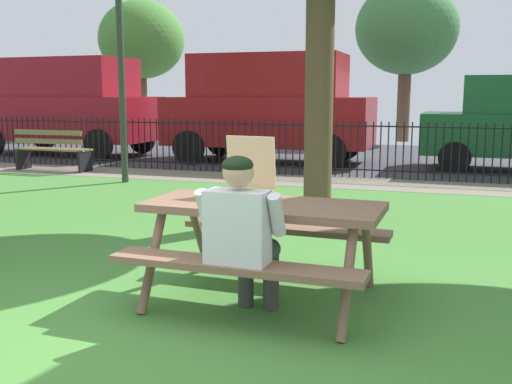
{
  "coord_description": "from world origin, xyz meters",
  "views": [
    {
      "loc": [
        1.87,
        -2.95,
        1.6
      ],
      "look_at": [
        0.35,
        1.84,
        0.75
      ],
      "focal_mm": 41.35,
      "sensor_mm": 36.0,
      "label": 1
    }
  ],
  "objects_px": {
    "adult_at_table": "(243,232)",
    "far_tree_left": "(142,40)",
    "picnic_table_foreground": "(263,225)",
    "park_bench_left": "(53,151)",
    "parked_car_left": "(269,106)",
    "pizza_box_open": "(242,187)",
    "far_tree_midleft": "(407,29)",
    "parked_car_far_left": "(67,104)",
    "lamp_post_walkway": "(120,24)"
  },
  "relations": [
    {
      "from": "adult_at_table",
      "to": "far_tree_left",
      "type": "relative_size",
      "value": 0.24
    },
    {
      "from": "picnic_table_foreground",
      "to": "park_bench_left",
      "type": "xyz_separation_m",
      "value": [
        -6.4,
        6.09,
        -0.18
      ]
    },
    {
      "from": "park_bench_left",
      "to": "parked_car_left",
      "type": "distance_m",
      "value": 4.85
    },
    {
      "from": "picnic_table_foreground",
      "to": "park_bench_left",
      "type": "height_order",
      "value": "park_bench_left"
    },
    {
      "from": "parked_car_left",
      "to": "pizza_box_open",
      "type": "bearing_deg",
      "value": -75.02
    },
    {
      "from": "adult_at_table",
      "to": "parked_car_left",
      "type": "xyz_separation_m",
      "value": [
        -2.57,
        9.42,
        0.65
      ]
    },
    {
      "from": "picnic_table_foreground",
      "to": "far_tree_midleft",
      "type": "relative_size",
      "value": 0.36
    },
    {
      "from": "picnic_table_foreground",
      "to": "pizza_box_open",
      "type": "bearing_deg",
      "value": 145.15
    },
    {
      "from": "adult_at_table",
      "to": "parked_car_far_left",
      "type": "bearing_deg",
      "value": 130.36
    },
    {
      "from": "pizza_box_open",
      "to": "park_bench_left",
      "type": "relative_size",
      "value": 0.32
    },
    {
      "from": "picnic_table_foreground",
      "to": "parked_car_left",
      "type": "height_order",
      "value": "parked_car_left"
    },
    {
      "from": "picnic_table_foreground",
      "to": "lamp_post_walkway",
      "type": "relative_size",
      "value": 0.4
    },
    {
      "from": "parked_car_far_left",
      "to": "far_tree_left",
      "type": "height_order",
      "value": "far_tree_left"
    },
    {
      "from": "parked_car_far_left",
      "to": "park_bench_left",
      "type": "bearing_deg",
      "value": -60.56
    },
    {
      "from": "parked_car_left",
      "to": "adult_at_table",
      "type": "bearing_deg",
      "value": -74.73
    },
    {
      "from": "far_tree_midleft",
      "to": "park_bench_left",
      "type": "bearing_deg",
      "value": -122.84
    },
    {
      "from": "picnic_table_foreground",
      "to": "far_tree_left",
      "type": "relative_size",
      "value": 0.37
    },
    {
      "from": "lamp_post_walkway",
      "to": "far_tree_midleft",
      "type": "xyz_separation_m",
      "value": [
        4.17,
        10.86,
        0.86
      ]
    },
    {
      "from": "picnic_table_foreground",
      "to": "pizza_box_open",
      "type": "relative_size",
      "value": 3.57
    },
    {
      "from": "pizza_box_open",
      "to": "lamp_post_walkway",
      "type": "bearing_deg",
      "value": 128.43
    },
    {
      "from": "lamp_post_walkway",
      "to": "far_tree_left",
      "type": "distance_m",
      "value": 12.17
    },
    {
      "from": "lamp_post_walkway",
      "to": "parked_car_far_left",
      "type": "height_order",
      "value": "lamp_post_walkway"
    },
    {
      "from": "adult_at_table",
      "to": "lamp_post_walkway",
      "type": "height_order",
      "value": "lamp_post_walkway"
    },
    {
      "from": "pizza_box_open",
      "to": "parked_car_left",
      "type": "relative_size",
      "value": 0.11
    },
    {
      "from": "pizza_box_open",
      "to": "adult_at_table",
      "type": "distance_m",
      "value": 0.72
    },
    {
      "from": "adult_at_table",
      "to": "picnic_table_foreground",
      "type": "bearing_deg",
      "value": 90.69
    },
    {
      "from": "pizza_box_open",
      "to": "picnic_table_foreground",
      "type": "bearing_deg",
      "value": -34.85
    },
    {
      "from": "picnic_table_foreground",
      "to": "lamp_post_walkway",
      "type": "xyz_separation_m",
      "value": [
        -4.17,
        5.14,
        2.17
      ]
    },
    {
      "from": "pizza_box_open",
      "to": "parked_car_left",
      "type": "bearing_deg",
      "value": 104.98
    },
    {
      "from": "picnic_table_foreground",
      "to": "lamp_post_walkway",
      "type": "distance_m",
      "value": 6.97
    },
    {
      "from": "pizza_box_open",
      "to": "parked_car_left",
      "type": "xyz_separation_m",
      "value": [
        -2.35,
        8.77,
        0.44
      ]
    },
    {
      "from": "park_bench_left",
      "to": "far_tree_left",
      "type": "bearing_deg",
      "value": 107.86
    },
    {
      "from": "pizza_box_open",
      "to": "far_tree_midleft",
      "type": "distance_m",
      "value": 16.09
    },
    {
      "from": "lamp_post_walkway",
      "to": "far_tree_left",
      "type": "xyz_separation_m",
      "value": [
        -5.42,
        10.86,
        0.77
      ]
    },
    {
      "from": "picnic_table_foreground",
      "to": "parked_car_left",
      "type": "relative_size",
      "value": 0.39
    },
    {
      "from": "park_bench_left",
      "to": "parked_car_left",
      "type": "relative_size",
      "value": 0.34
    },
    {
      "from": "pizza_box_open",
      "to": "far_tree_midleft",
      "type": "xyz_separation_m",
      "value": [
        0.21,
        15.85,
        2.77
      ]
    },
    {
      "from": "park_bench_left",
      "to": "parked_car_far_left",
      "type": "xyz_separation_m",
      "value": [
        -1.6,
        2.83,
        0.89
      ]
    },
    {
      "from": "far_tree_midleft",
      "to": "lamp_post_walkway",
      "type": "bearing_deg",
      "value": -110.98
    },
    {
      "from": "picnic_table_foreground",
      "to": "far_tree_left",
      "type": "bearing_deg",
      "value": 120.96
    },
    {
      "from": "far_tree_left",
      "to": "far_tree_midleft",
      "type": "distance_m",
      "value": 9.59
    },
    {
      "from": "parked_car_left",
      "to": "far_tree_left",
      "type": "bearing_deg",
      "value": 134.81
    },
    {
      "from": "lamp_post_walkway",
      "to": "far_tree_left",
      "type": "height_order",
      "value": "far_tree_left"
    },
    {
      "from": "pizza_box_open",
      "to": "park_bench_left",
      "type": "height_order",
      "value": "pizza_box_open"
    },
    {
      "from": "picnic_table_foreground",
      "to": "parked_car_far_left",
      "type": "xyz_separation_m",
      "value": [
        -8.0,
        8.92,
        0.71
      ]
    },
    {
      "from": "lamp_post_walkway",
      "to": "park_bench_left",
      "type": "bearing_deg",
      "value": 156.87
    },
    {
      "from": "pizza_box_open",
      "to": "adult_at_table",
      "type": "height_order",
      "value": "pizza_box_open"
    },
    {
      "from": "picnic_table_foreground",
      "to": "parked_car_left",
      "type": "bearing_deg",
      "value": 106.05
    },
    {
      "from": "lamp_post_walkway",
      "to": "parked_car_left",
      "type": "height_order",
      "value": "lamp_post_walkway"
    },
    {
      "from": "far_tree_left",
      "to": "adult_at_table",
      "type": "bearing_deg",
      "value": -59.8
    }
  ]
}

